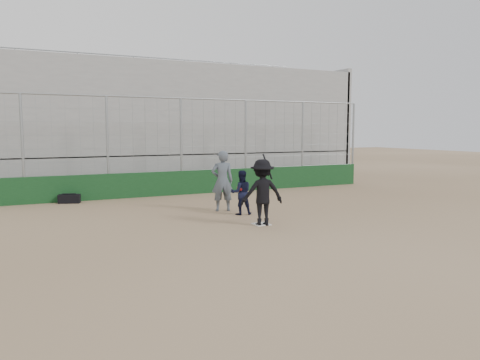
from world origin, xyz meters
name	(u,v)px	position (x,y,z in m)	size (l,w,h in m)	color
ground	(261,225)	(0.00, 0.00, 0.00)	(90.00, 90.00, 0.00)	brown
home_plate	(261,224)	(0.00, 0.00, 0.01)	(0.44, 0.44, 0.02)	white
backstop	(182,172)	(0.00, 7.00, 0.96)	(18.10, 0.25, 4.04)	#113718
bleachers	(150,125)	(0.00, 11.95, 2.92)	(20.25, 6.70, 6.98)	gray
batter_at_plate	(262,192)	(-0.02, -0.07, 0.94)	(1.32, 0.90, 2.02)	black
catcher_crouched	(241,200)	(0.16, 1.65, 0.49)	(0.78, 0.66, 0.98)	black
umpire	(222,184)	(-0.09, 2.57, 0.91)	(0.74, 0.48, 1.82)	#4E5863
equipment_bag	(69,199)	(-4.52, 6.56, 0.16)	(0.82, 0.56, 0.36)	black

